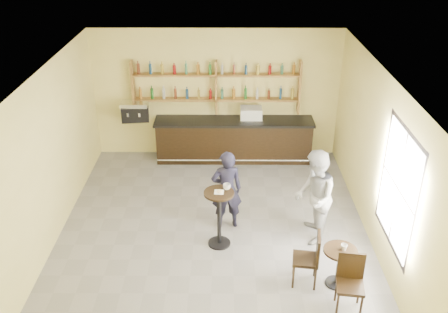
{
  "coord_description": "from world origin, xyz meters",
  "views": [
    {
      "loc": [
        0.24,
        -8.07,
        5.77
      ],
      "look_at": [
        0.2,
        0.8,
        1.25
      ],
      "focal_mm": 40.0,
      "sensor_mm": 36.0,
      "label": 1
    }
  ],
  "objects_px": {
    "espresso_machine": "(135,111)",
    "pastry_case": "(251,114)",
    "pedestal_table": "(219,219)",
    "man_main": "(227,190)",
    "cafe_table": "(338,267)",
    "bar_counter": "(234,140)",
    "chair_west": "(305,259)",
    "chair_south": "(350,286)",
    "patron_second": "(314,197)"
  },
  "relations": [
    {
      "from": "espresso_machine",
      "to": "pastry_case",
      "type": "relative_size",
      "value": 1.2
    },
    {
      "from": "man_main",
      "to": "cafe_table",
      "type": "xyz_separation_m",
      "value": [
        1.86,
        -1.71,
        -0.47
      ]
    },
    {
      "from": "pastry_case",
      "to": "patron_second",
      "type": "relative_size",
      "value": 0.29
    },
    {
      "from": "pedestal_table",
      "to": "cafe_table",
      "type": "xyz_separation_m",
      "value": [
        2.0,
        -1.1,
        -0.21
      ]
    },
    {
      "from": "espresso_machine",
      "to": "pedestal_table",
      "type": "distance_m",
      "value": 4.17
    },
    {
      "from": "pedestal_table",
      "to": "chair_west",
      "type": "bearing_deg",
      "value": -35.94
    },
    {
      "from": "espresso_machine",
      "to": "chair_west",
      "type": "bearing_deg",
      "value": -59.81
    },
    {
      "from": "bar_counter",
      "to": "chair_west",
      "type": "relative_size",
      "value": 3.98
    },
    {
      "from": "pedestal_table",
      "to": "cafe_table",
      "type": "distance_m",
      "value": 2.29
    },
    {
      "from": "pedestal_table",
      "to": "chair_west",
      "type": "xyz_separation_m",
      "value": [
        1.45,
        -1.05,
        -0.08
      ]
    },
    {
      "from": "bar_counter",
      "to": "pastry_case",
      "type": "distance_m",
      "value": 0.8
    },
    {
      "from": "espresso_machine",
      "to": "patron_second",
      "type": "xyz_separation_m",
      "value": [
        3.83,
        -3.35,
        -0.36
      ]
    },
    {
      "from": "man_main",
      "to": "patron_second",
      "type": "relative_size",
      "value": 0.89
    },
    {
      "from": "chair_south",
      "to": "man_main",
      "type": "bearing_deg",
      "value": 137.7
    },
    {
      "from": "patron_second",
      "to": "man_main",
      "type": "bearing_deg",
      "value": -100.23
    },
    {
      "from": "cafe_table",
      "to": "bar_counter",
      "type": "bearing_deg",
      "value": 109.92
    },
    {
      "from": "espresso_machine",
      "to": "cafe_table",
      "type": "height_order",
      "value": "espresso_machine"
    },
    {
      "from": "chair_west",
      "to": "patron_second",
      "type": "xyz_separation_m",
      "value": [
        0.3,
        1.24,
        0.43
      ]
    },
    {
      "from": "man_main",
      "to": "pedestal_table",
      "type": "bearing_deg",
      "value": 68.35
    },
    {
      "from": "pastry_case",
      "to": "chair_west",
      "type": "bearing_deg",
      "value": -85.47
    },
    {
      "from": "pastry_case",
      "to": "pedestal_table",
      "type": "distance_m",
      "value": 3.67
    },
    {
      "from": "chair_south",
      "to": "cafe_table",
      "type": "bearing_deg",
      "value": 102.82
    },
    {
      "from": "pedestal_table",
      "to": "man_main",
      "type": "xyz_separation_m",
      "value": [
        0.14,
        0.61,
        0.25
      ]
    },
    {
      "from": "chair_west",
      "to": "chair_south",
      "type": "relative_size",
      "value": 1.01
    },
    {
      "from": "pedestal_table",
      "to": "man_main",
      "type": "relative_size",
      "value": 0.69
    },
    {
      "from": "bar_counter",
      "to": "espresso_machine",
      "type": "bearing_deg",
      "value": 180.0
    },
    {
      "from": "bar_counter",
      "to": "patron_second",
      "type": "distance_m",
      "value": 3.67
    },
    {
      "from": "man_main",
      "to": "cafe_table",
      "type": "distance_m",
      "value": 2.57
    },
    {
      "from": "pastry_case",
      "to": "pedestal_table",
      "type": "xyz_separation_m",
      "value": [
        -0.73,
        -3.54,
        -0.64
      ]
    },
    {
      "from": "chair_west",
      "to": "chair_south",
      "type": "distance_m",
      "value": 0.88
    },
    {
      "from": "espresso_machine",
      "to": "cafe_table",
      "type": "distance_m",
      "value": 6.25
    },
    {
      "from": "man_main",
      "to": "patron_second",
      "type": "distance_m",
      "value": 1.67
    },
    {
      "from": "pedestal_table",
      "to": "cafe_table",
      "type": "bearing_deg",
      "value": -28.84
    },
    {
      "from": "cafe_table",
      "to": "chair_west",
      "type": "height_order",
      "value": "chair_west"
    },
    {
      "from": "pedestal_table",
      "to": "patron_second",
      "type": "bearing_deg",
      "value": 6.27
    },
    {
      "from": "pedestal_table",
      "to": "chair_west",
      "type": "distance_m",
      "value": 1.79
    },
    {
      "from": "man_main",
      "to": "chair_west",
      "type": "bearing_deg",
      "value": 119.34
    },
    {
      "from": "bar_counter",
      "to": "pedestal_table",
      "type": "relative_size",
      "value": 3.4
    },
    {
      "from": "chair_west",
      "to": "patron_second",
      "type": "height_order",
      "value": "patron_second"
    },
    {
      "from": "pedestal_table",
      "to": "cafe_table",
      "type": "height_order",
      "value": "pedestal_table"
    },
    {
      "from": "pastry_case",
      "to": "chair_west",
      "type": "relative_size",
      "value": 0.55
    },
    {
      "from": "pedestal_table",
      "to": "espresso_machine",
      "type": "bearing_deg",
      "value": 120.39
    },
    {
      "from": "bar_counter",
      "to": "pedestal_table",
      "type": "bearing_deg",
      "value": -95.13
    },
    {
      "from": "espresso_machine",
      "to": "chair_south",
      "type": "distance_m",
      "value": 6.72
    },
    {
      "from": "man_main",
      "to": "cafe_table",
      "type": "height_order",
      "value": "man_main"
    },
    {
      "from": "cafe_table",
      "to": "patron_second",
      "type": "distance_m",
      "value": 1.43
    },
    {
      "from": "man_main",
      "to": "patron_second",
      "type": "bearing_deg",
      "value": 156.55
    },
    {
      "from": "man_main",
      "to": "patron_second",
      "type": "height_order",
      "value": "patron_second"
    },
    {
      "from": "pastry_case",
      "to": "pedestal_table",
      "type": "bearing_deg",
      "value": -106.03
    },
    {
      "from": "espresso_machine",
      "to": "cafe_table",
      "type": "xyz_separation_m",
      "value": [
        4.08,
        -4.65,
        -0.92
      ]
    }
  ]
}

